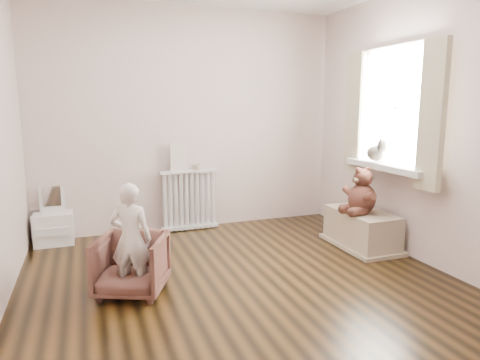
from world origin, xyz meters
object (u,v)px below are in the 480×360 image
object	(u,v)px
toy_vanity	(53,219)
armchair	(132,265)
child	(131,239)
radiator	(189,198)
plush_cat	(377,152)
toy_bench	(362,228)
teddy_bear	(363,186)

from	to	relation	value
toy_vanity	armchair	xyz separation A→B (m)	(0.66, -1.54, -0.04)
child	toy_vanity	bearing A→B (deg)	-43.56
toy_vanity	radiator	bearing A→B (deg)	1.15
child	plush_cat	xyz separation A→B (m)	(2.55, 0.40, 0.54)
radiator	plush_cat	bearing A→B (deg)	-35.41
toy_bench	teddy_bear	distance (m)	0.48
toy_bench	toy_vanity	bearing A→B (deg)	158.80
armchair	plush_cat	distance (m)	2.68
radiator	armchair	size ratio (longest dim) A/B	1.38
child	teddy_bear	size ratio (longest dim) A/B	1.89
teddy_bear	plush_cat	distance (m)	0.39
toy_vanity	toy_bench	xyz separation A→B (m)	(3.07, -1.19, -0.08)
child	plush_cat	size ratio (longest dim) A/B	3.10
toy_vanity	teddy_bear	world-z (taller)	teddy_bear
radiator	armchair	xyz separation A→B (m)	(-0.83, -1.57, -0.15)
radiator	armchair	bearing A→B (deg)	-117.98
toy_vanity	teddy_bear	distance (m)	3.29
toy_vanity	armchair	distance (m)	1.68
toy_vanity	plush_cat	xyz separation A→B (m)	(3.21, -1.19, 0.72)
toy_vanity	child	world-z (taller)	child
radiator	child	world-z (taller)	child
teddy_bear	plush_cat	bearing A→B (deg)	11.54
teddy_bear	plush_cat	world-z (taller)	plush_cat
toy_bench	plush_cat	bearing A→B (deg)	1.52
toy_vanity	plush_cat	bearing A→B (deg)	-20.29
radiator	armchair	distance (m)	1.78
armchair	child	bearing A→B (deg)	-66.23
armchair	toy_bench	xyz separation A→B (m)	(2.41, 0.35, -0.04)
teddy_bear	toy_vanity	bearing A→B (deg)	151.45
plush_cat	child	bearing A→B (deg)	-167.18
armchair	toy_bench	bearing A→B (deg)	32.03
toy_vanity	plush_cat	distance (m)	3.50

